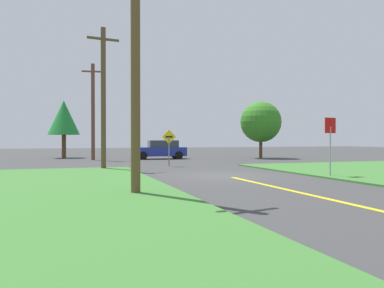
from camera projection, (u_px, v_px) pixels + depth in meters
name	position (u px, v px, depth m)	size (l,w,h in m)	color
ground_plane	(224.00, 176.00, 17.67)	(120.00, 120.00, 0.00)	#3B3B3B
lane_stripe_center	(343.00, 202.00, 10.09)	(0.20, 14.00, 0.01)	yellow
stop_sign	(330.00, 136.00, 16.84)	(0.68, 0.19, 2.68)	#9EA0A8
car_approaching_junction	(160.00, 150.00, 32.75)	(4.62, 2.11, 1.62)	navy
utility_pole_near	(135.00, 48.00, 11.44)	(1.78, 0.53, 8.74)	brown
utility_pole_mid	(103.00, 96.00, 21.22)	(1.80, 0.35, 8.01)	brown
utility_pole_far	(93.00, 111.00, 31.03)	(1.80, 0.39, 7.95)	brown
direction_sign	(169.00, 144.00, 23.74)	(0.91, 0.08, 2.32)	slate
oak_tree_left	(261.00, 122.00, 34.09)	(3.70, 3.70, 5.15)	brown
pine_tree_center	(64.00, 118.00, 34.56)	(2.87, 2.87, 5.30)	brown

